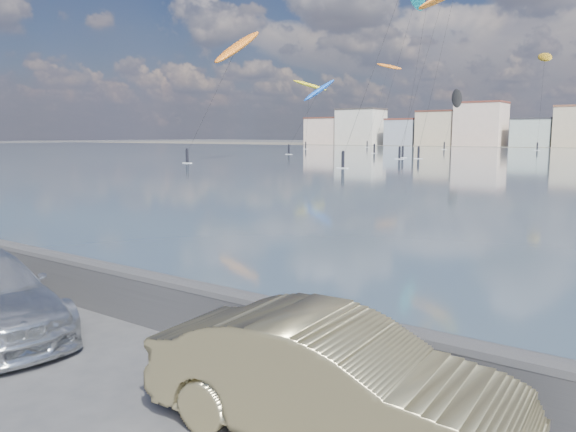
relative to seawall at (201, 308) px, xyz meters
The scene contains 9 objects.
ground 2.76m from the seawall, 90.00° to the right, with size 700.00×700.00×0.00m, color #333335.
seawall is the anchor object (origin of this frame).
car_champagne 3.98m from the seawall, 22.46° to the right, with size 1.63×4.66×1.54m, color tan.
kitesurfer_1 148.42m from the seawall, 107.74° to the left, with size 5.93×11.42×16.69m.
kitesurfer_5 148.35m from the seawall, 122.93° to the left, with size 9.88×10.74×19.17m.
kitesurfer_8 150.50m from the seawall, 99.78° to the left, with size 6.82×11.95×25.27m.
kitesurfer_9 104.84m from the seawall, 121.60° to the left, with size 4.65×12.90×15.52m.
kitesurfer_13 174.13m from the seawall, 114.86° to the left, with size 8.46×12.23×26.62m.
kitesurfer_15 73.02m from the seawall, 130.34° to the left, with size 3.14×14.42×19.15m.
Camera 1 is at (7.00, -4.30, 3.68)m, focal length 35.00 mm.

